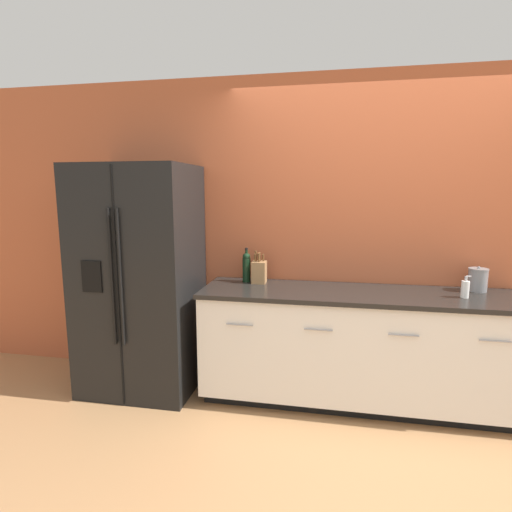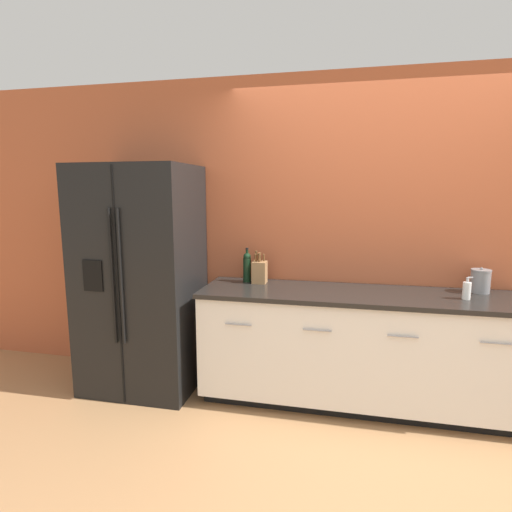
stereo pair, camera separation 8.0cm
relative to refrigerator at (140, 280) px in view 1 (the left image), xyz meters
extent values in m
plane|color=#B27F51|center=(1.96, -0.80, -0.93)|extent=(14.00, 14.00, 0.00)
cube|color=#BC5B38|center=(1.96, 0.39, 0.37)|extent=(10.00, 0.05, 2.60)
cube|color=black|center=(1.77, 0.09, -0.89)|extent=(2.34, 0.54, 0.09)
cube|color=white|center=(1.77, 0.05, -0.45)|extent=(2.38, 0.62, 0.78)
cube|color=black|center=(1.77, 0.03, -0.05)|extent=(2.41, 0.64, 0.03)
cylinder|color=#99999E|center=(0.91, -0.28, -0.24)|extent=(0.20, 0.01, 0.01)
cylinder|color=#99999E|center=(1.48, -0.28, -0.24)|extent=(0.20, 0.01, 0.01)
cylinder|color=#99999E|center=(2.05, -0.28, -0.24)|extent=(0.20, 0.01, 0.01)
cylinder|color=#99999E|center=(2.63, -0.28, -0.24)|extent=(0.20, 0.01, 0.01)
cube|color=black|center=(0.00, 0.00, 0.00)|extent=(0.91, 0.71, 1.87)
cube|color=black|center=(0.00, -0.36, 0.00)|extent=(0.01, 0.01, 1.83)
cylinder|color=black|center=(-0.03, -0.37, 0.09)|extent=(0.02, 0.02, 1.03)
cylinder|color=black|center=(0.04, -0.37, 0.09)|extent=(0.02, 0.02, 1.03)
cube|color=black|center=(-0.21, -0.36, 0.09)|extent=(0.16, 0.01, 0.24)
cube|color=#A87A4C|center=(0.97, 0.19, 0.06)|extent=(0.11, 0.12, 0.18)
cylinder|color=brown|center=(0.94, 0.21, 0.20)|extent=(0.02, 0.03, 0.09)
cylinder|color=brown|center=(0.94, 0.17, 0.19)|extent=(0.02, 0.03, 0.07)
cylinder|color=brown|center=(0.97, 0.21, 0.19)|extent=(0.02, 0.03, 0.08)
cylinder|color=brown|center=(0.97, 0.17, 0.19)|extent=(0.02, 0.04, 0.08)
cylinder|color=brown|center=(1.00, 0.21, 0.18)|extent=(0.02, 0.03, 0.06)
cylinder|color=black|center=(0.86, 0.22, 0.07)|extent=(0.07, 0.07, 0.20)
sphere|color=black|center=(0.86, 0.22, 0.18)|extent=(0.06, 0.06, 0.06)
cylinder|color=black|center=(0.86, 0.22, 0.21)|extent=(0.02, 0.02, 0.07)
cylinder|color=black|center=(0.86, 0.22, 0.25)|extent=(0.02, 0.02, 0.02)
cylinder|color=white|center=(2.50, 0.00, 0.03)|extent=(0.06, 0.06, 0.12)
cylinder|color=#B2B2B5|center=(2.50, 0.00, 0.11)|extent=(0.02, 0.02, 0.04)
cylinder|color=#B2B2B5|center=(2.52, 0.00, 0.13)|extent=(0.03, 0.01, 0.01)
cylinder|color=gray|center=(2.66, 0.23, 0.05)|extent=(0.14, 0.14, 0.16)
cylinder|color=gray|center=(2.66, 0.23, 0.14)|extent=(0.14, 0.14, 0.01)
sphere|color=gray|center=(2.66, 0.23, 0.15)|extent=(0.02, 0.02, 0.02)
camera|label=1|loc=(1.56, -3.00, 0.72)|focal=28.00mm
camera|label=2|loc=(1.63, -2.99, 0.72)|focal=28.00mm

